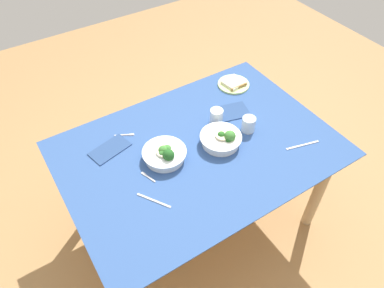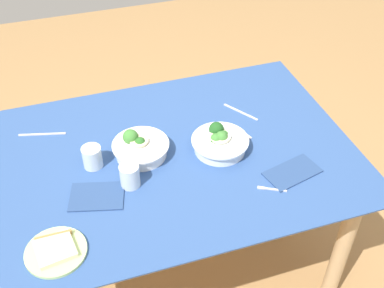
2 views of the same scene
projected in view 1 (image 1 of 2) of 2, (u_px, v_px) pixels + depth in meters
ground_plane at (198, 220)px, 2.54m from camera, size 6.00×6.00×0.00m
dining_table at (199, 160)px, 2.08m from camera, size 1.50×1.06×0.73m
broccoli_bowl_far at (165, 154)px, 1.93m from camera, size 0.24×0.24×0.10m
broccoli_bowl_near at (222, 139)px, 2.01m from camera, size 0.23×0.23×0.11m
bread_side_plate at (234, 84)px, 2.40m from camera, size 0.21×0.21×0.03m
water_glass_center at (216, 117)px, 2.12m from camera, size 0.08×0.08×0.10m
water_glass_side at (248, 124)px, 2.08m from camera, size 0.08×0.08×0.09m
fork_by_far_bowl at (148, 177)px, 1.87m from camera, size 0.04×0.09×0.00m
fork_by_near_bowl at (125, 135)px, 2.08m from camera, size 0.10×0.06×0.00m
table_knife_left at (303, 145)px, 2.02m from camera, size 0.20×0.06×0.00m
table_knife_right at (154, 200)px, 1.77m from camera, size 0.11×0.16×0.00m
napkin_folded_upper at (232, 112)px, 2.22m from camera, size 0.23×0.19×0.01m
napkin_folded_lower at (110, 149)px, 2.00m from camera, size 0.24×0.17×0.01m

